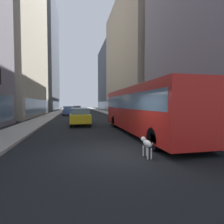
# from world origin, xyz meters

# --- Properties ---
(ground_plane) EXTENTS (120.00, 120.00, 0.00)m
(ground_plane) POSITION_xyz_m (0.00, 35.00, 0.00)
(ground_plane) COLOR black
(sidewalk_left) EXTENTS (2.40, 110.00, 0.15)m
(sidewalk_left) POSITION_xyz_m (-5.70, 35.00, 0.07)
(sidewalk_left) COLOR #9E9991
(sidewalk_left) RESTS_ON ground
(sidewalk_right) EXTENTS (2.40, 110.00, 0.15)m
(sidewalk_right) POSITION_xyz_m (5.70, 35.00, 0.07)
(sidewalk_right) COLOR #9E9991
(sidewalk_right) RESTS_ON ground
(building_left_mid) EXTENTS (8.46, 20.82, 26.91)m
(building_left_mid) POSITION_xyz_m (-11.90, 25.76, 13.44)
(building_left_mid) COLOR #B2A893
(building_left_mid) RESTS_ON ground
(building_left_far) EXTENTS (9.62, 22.65, 33.61)m
(building_left_far) POSITION_xyz_m (-11.90, 49.73, 16.80)
(building_left_far) COLOR #4C515B
(building_left_far) RESTS_ON ground
(building_right_mid) EXTENTS (10.81, 23.45, 22.84)m
(building_right_mid) POSITION_xyz_m (11.90, 26.89, 11.41)
(building_right_mid) COLOR #A0937F
(building_right_mid) RESTS_ON ground
(building_right_far) EXTENTS (8.83, 22.21, 21.53)m
(building_right_far) POSITION_xyz_m (11.90, 51.94, 10.76)
(building_right_far) COLOR #4C515B
(building_right_far) RESTS_ON ground
(transit_bus) EXTENTS (2.78, 11.53, 3.05)m
(transit_bus) POSITION_xyz_m (2.80, 4.14, 1.78)
(transit_bus) COLOR red
(transit_bus) RESTS_ON ground
(car_red_coupe) EXTENTS (1.74, 4.23, 1.62)m
(car_red_coupe) POSITION_xyz_m (-1.20, 32.79, 0.82)
(car_red_coupe) COLOR red
(car_red_coupe) RESTS_ON ground
(car_blue_hatchback) EXTENTS (1.71, 4.02, 1.62)m
(car_blue_hatchback) POSITION_xyz_m (-2.80, 25.11, 0.82)
(car_blue_hatchback) COLOR #4C6BB7
(car_blue_hatchback) RESTS_ON ground
(car_yellow_taxi) EXTENTS (1.82, 4.25, 1.62)m
(car_yellow_taxi) POSITION_xyz_m (-1.20, 9.93, 0.82)
(car_yellow_taxi) COLOR yellow
(car_yellow_taxi) RESTS_ON ground
(dalmatian_dog) EXTENTS (0.22, 0.96, 0.72)m
(dalmatian_dog) POSITION_xyz_m (0.97, -0.83, 0.51)
(dalmatian_dog) COLOR white
(dalmatian_dog) RESTS_ON ground
(pedestrian_with_handbag) EXTENTS (0.45, 0.34, 1.69)m
(pedestrian_with_handbag) POSITION_xyz_m (5.82, 1.58, 1.01)
(pedestrian_with_handbag) COLOR #1E1E2D
(pedestrian_with_handbag) RESTS_ON sidewalk_right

